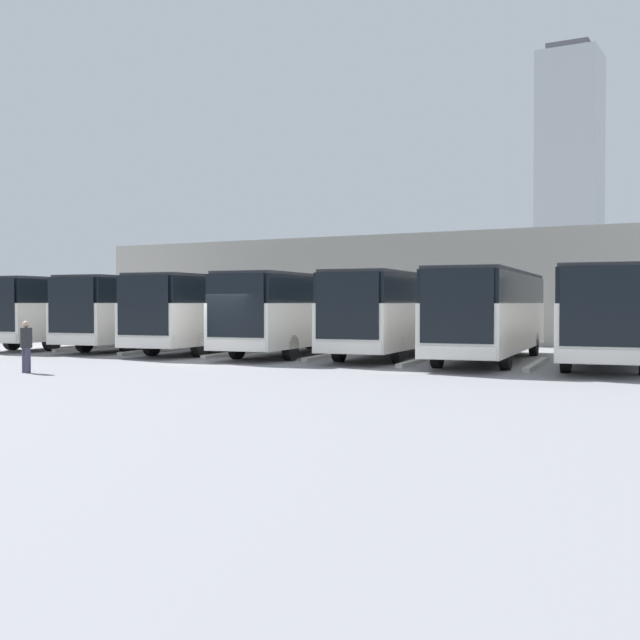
% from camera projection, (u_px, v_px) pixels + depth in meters
% --- Properties ---
extents(ground_plane, '(600.00, 600.00, 0.00)m').
position_uv_depth(ground_plane, '(220.00, 363.00, 28.93)').
color(ground_plane, gray).
extents(bus_0, '(4.05, 12.25, 3.34)m').
position_uv_depth(bus_0, '(609.00, 312.00, 27.99)').
color(bus_0, silver).
rests_on(bus_0, ground_plane).
extents(curb_divider_0, '(0.94, 5.60, 0.15)m').
position_uv_depth(curb_divider_0, '(536.00, 364.00, 27.47)').
color(curb_divider_0, '#B2B2AD').
rests_on(curb_divider_0, ground_plane).
extents(bus_1, '(4.05, 12.25, 3.34)m').
position_uv_depth(bus_1, '(490.00, 311.00, 29.75)').
color(bus_1, silver).
rests_on(bus_1, ground_plane).
extents(curb_divider_1, '(0.94, 5.60, 0.15)m').
position_uv_depth(curb_divider_1, '(420.00, 360.00, 29.24)').
color(curb_divider_1, '#B2B2AD').
rests_on(curb_divider_1, ground_plane).
extents(bus_2, '(4.05, 12.25, 3.34)m').
position_uv_depth(bus_2, '(397.00, 311.00, 32.50)').
color(bus_2, silver).
rests_on(bus_2, ground_plane).
extents(curb_divider_2, '(0.94, 5.60, 0.15)m').
position_uv_depth(curb_divider_2, '(331.00, 355.00, 31.99)').
color(curb_divider_2, '#B2B2AD').
rests_on(curb_divider_2, ground_plane).
extents(bus_3, '(4.05, 12.25, 3.34)m').
position_uv_depth(bus_3, '(301.00, 310.00, 33.98)').
color(bus_3, silver).
rests_on(bus_3, ground_plane).
extents(curb_divider_3, '(0.94, 5.60, 0.15)m').
position_uv_depth(curb_divider_3, '(237.00, 353.00, 33.47)').
color(curb_divider_3, '#B2B2AD').
rests_on(curb_divider_3, ground_plane).
extents(bus_4, '(4.05, 12.25, 3.34)m').
position_uv_depth(bus_4, '(220.00, 310.00, 35.86)').
color(bus_4, silver).
rests_on(bus_4, ground_plane).
extents(curb_divider_4, '(0.94, 5.60, 0.15)m').
position_uv_depth(curb_divider_4, '(158.00, 350.00, 35.34)').
color(curb_divider_4, '#B2B2AD').
rests_on(curb_divider_4, ground_plane).
extents(bus_5, '(4.05, 12.25, 3.34)m').
position_uv_depth(bus_5, '(154.00, 309.00, 38.19)').
color(bus_5, silver).
rests_on(bus_5, ground_plane).
extents(curb_divider_5, '(0.94, 5.60, 0.15)m').
position_uv_depth(curb_divider_5, '(94.00, 347.00, 37.68)').
color(curb_divider_5, '#B2B2AD').
rests_on(curb_divider_5, ground_plane).
extents(bus_6, '(4.05, 12.25, 3.34)m').
position_uv_depth(bus_6, '(84.00, 309.00, 39.85)').
color(bus_6, silver).
rests_on(bus_6, ground_plane).
extents(pedestrian, '(0.45, 0.45, 1.62)m').
position_uv_depth(pedestrian, '(26.00, 345.00, 24.89)').
color(pedestrian, '#38384C').
rests_on(pedestrian, ground_plane).
extents(station_building, '(41.30, 13.30, 5.94)m').
position_uv_depth(station_building, '(436.00, 289.00, 48.02)').
color(station_building, '#A8A399').
rests_on(station_building, ground_plane).
extents(office_tower, '(17.69, 17.69, 80.16)m').
position_uv_depth(office_tower, '(570.00, 180.00, 244.12)').
color(office_tower, '#ADB2B7').
rests_on(office_tower, ground_plane).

